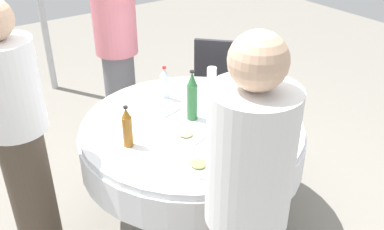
# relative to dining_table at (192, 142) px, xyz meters

# --- Properties ---
(ground_plane) EXTENTS (10.00, 10.00, 0.00)m
(ground_plane) POSITION_rel_dining_table_xyz_m (0.00, 0.00, -0.59)
(ground_plane) COLOR gray
(dining_table) EXTENTS (1.43, 1.43, 0.74)m
(dining_table) POSITION_rel_dining_table_xyz_m (0.00, 0.00, 0.00)
(dining_table) COLOR white
(dining_table) RESTS_ON ground_plane
(bottle_clear_right) EXTENTS (0.06, 0.06, 0.24)m
(bottle_clear_right) POSITION_rel_dining_table_xyz_m (0.38, -0.04, 0.26)
(bottle_clear_right) COLOR silver
(bottle_clear_right) RESTS_ON dining_table
(bottle_green_far) EXTENTS (0.07, 0.07, 0.33)m
(bottle_green_far) POSITION_rel_dining_table_xyz_m (0.05, -0.03, 0.30)
(bottle_green_far) COLOR #2D6B38
(bottle_green_far) RESTS_ON dining_table
(bottle_amber_left) EXTENTS (0.06, 0.06, 0.26)m
(bottle_amber_left) POSITION_rel_dining_table_xyz_m (-0.00, 0.45, 0.27)
(bottle_amber_left) COLOR #8C5619
(bottle_amber_left) RESTS_ON dining_table
(wine_glass_inner) EXTENTS (0.07, 0.07, 0.14)m
(wine_glass_inner) POSITION_rel_dining_table_xyz_m (0.36, -0.43, 0.25)
(wine_glass_inner) COLOR white
(wine_glass_inner) RESTS_ON dining_table
(wine_glass_west) EXTENTS (0.07, 0.07, 0.15)m
(wine_glass_west) POSITION_rel_dining_table_xyz_m (0.01, -0.20, 0.25)
(wine_glass_west) COLOR white
(wine_glass_west) RESTS_ON dining_table
(plate_east) EXTENTS (0.21, 0.21, 0.04)m
(plate_east) POSITION_rel_dining_table_xyz_m (-0.12, 0.13, 0.16)
(plate_east) COLOR white
(plate_east) RESTS_ON dining_table
(plate_rear) EXTENTS (0.20, 0.20, 0.04)m
(plate_rear) POSITION_rel_dining_table_xyz_m (-0.21, -0.19, 0.16)
(plate_rear) COLOR white
(plate_rear) RESTS_ON dining_table
(plate_outer) EXTENTS (0.21, 0.21, 0.04)m
(plate_outer) POSITION_rel_dining_table_xyz_m (-0.41, 0.24, 0.16)
(plate_outer) COLOR white
(plate_outer) RESTS_ON dining_table
(fork_far) EXTENTS (0.04, 0.18, 0.00)m
(fork_far) POSITION_rel_dining_table_xyz_m (0.57, 0.01, 0.15)
(fork_far) COLOR silver
(fork_far) RESTS_ON dining_table
(folded_napkin) EXTENTS (0.22, 0.22, 0.02)m
(folded_napkin) POSITION_rel_dining_table_xyz_m (0.25, 0.06, 0.16)
(folded_napkin) COLOR white
(folded_napkin) RESTS_ON dining_table
(person_right) EXTENTS (0.34, 0.34, 1.62)m
(person_right) POSITION_rel_dining_table_xyz_m (1.11, -0.04, 0.25)
(person_right) COLOR slate
(person_right) RESTS_ON ground_plane
(person_far) EXTENTS (0.34, 0.34, 1.62)m
(person_far) POSITION_rel_dining_table_xyz_m (0.28, 0.98, 0.26)
(person_far) COLOR #4C3F33
(person_far) RESTS_ON ground_plane
(person_left) EXTENTS (0.34, 0.34, 1.69)m
(person_left) POSITION_rel_dining_table_xyz_m (-0.96, 0.40, 0.30)
(person_left) COLOR #4C3F33
(person_left) RESTS_ON ground_plane
(chair_north) EXTENTS (0.57, 0.57, 0.87)m
(chair_north) POSITION_rel_dining_table_xyz_m (0.89, -0.91, -0.07)
(chair_north) COLOR #2D2D33
(chair_north) RESTS_ON ground_plane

